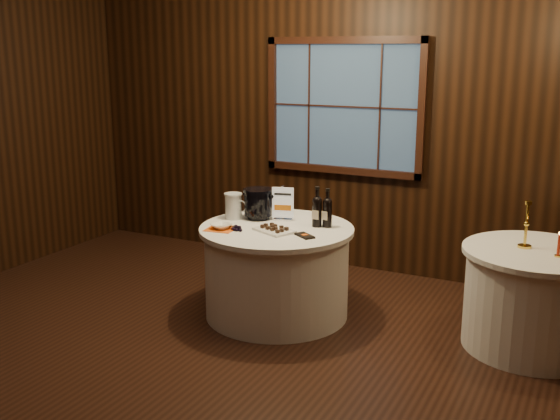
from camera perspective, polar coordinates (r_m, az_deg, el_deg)
The scene contains 16 objects.
ground at distance 4.87m, azimuth -5.81°, elevation -13.07°, with size 6.00×6.00×0.00m, color black.
back_wall at distance 6.60m, azimuth 5.64°, elevation 8.06°, with size 6.00×0.10×3.00m.
main_table at distance 5.52m, azimuth -0.29°, elevation -5.33°, with size 1.28×1.28×0.77m.
side_table at distance 5.27m, azimuth 21.20°, elevation -7.23°, with size 1.08×1.08×0.77m.
sign_stand at distance 5.59m, azimuth 0.24°, elevation 0.11°, with size 0.18×0.13×0.30m.
port_bottle_left at distance 5.40m, azimuth 3.24°, elevation 0.05°, with size 0.08×0.08×0.34m.
port_bottle_right at distance 5.39m, azimuth 4.14°, elevation -0.04°, with size 0.08×0.09×0.32m.
ice_bucket at distance 5.65m, azimuth -1.92°, elevation 0.61°, with size 0.26×0.26×0.26m.
chocolate_plate at distance 5.27m, azimuth -0.51°, elevation -1.69°, with size 0.38×0.32×0.05m.
chocolate_box at distance 5.14m, azimuth 2.16°, elevation -2.25°, with size 0.18×0.09×0.01m, color black.
grape_bunch at distance 5.32m, azimuth -3.66°, elevation -1.56°, with size 0.18×0.10×0.04m.
glass_pitcher at distance 5.67m, azimuth -4.06°, elevation 0.37°, with size 0.21×0.16×0.22m.
orange_napkin at distance 5.37m, azimuth -5.14°, elevation -1.63°, with size 0.23×0.23×0.00m, color #E55A13.
cracker_bowl at distance 5.37m, azimuth -5.14°, elevation -1.41°, with size 0.16×0.16×0.04m, color white.
brass_candlestick at distance 5.15m, azimuth 20.62°, elevation -1.71°, with size 0.10×0.10×0.36m.
red_candle at distance 5.02m, azimuth 23.11°, elevation -2.97°, with size 0.05×0.05×0.18m.
Camera 1 is at (2.38, -3.64, 2.20)m, focal length 42.00 mm.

